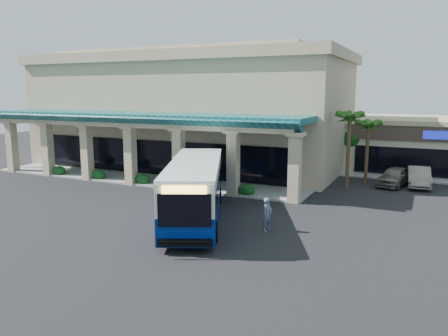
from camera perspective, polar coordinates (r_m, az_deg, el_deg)
The scene contains 11 objects.
ground at distance 27.73m, azimuth -6.06°, elevation -5.58°, with size 110.00×110.00×0.00m, color black.
main_building at distance 44.61m, azimuth -4.32°, elevation 7.70°, with size 30.80×14.80×11.35m, color tan, non-canonical shape.
arcade at distance 37.13m, azimuth -11.28°, elevation 2.72°, with size 30.00×6.20×5.70m, color #0D4B50, non-canonical shape.
palm_0 at distance 34.48m, azimuth 15.95°, elevation 2.74°, with size 2.40×2.40×6.60m, color #225015, non-canonical shape.
palm_1 at distance 37.33m, azimuth 18.20°, elevation 2.53°, with size 2.40×2.40×5.80m, color #225015, non-canonical shape.
palm_2 at distance 46.97m, azimuth -25.93°, elevation 3.69°, with size 2.40×2.40×6.20m, color #225015, non-canonical shape.
broadleaf_tree at distance 42.58m, azimuth 16.34°, elevation 2.81°, with size 2.60×2.60×4.81m, color #0D3C12, non-canonical shape.
transit_bus at distance 25.58m, azimuth -3.77°, elevation -2.92°, with size 2.85×12.26×3.43m, color navy, non-canonical shape.
pedestrian at distance 23.65m, azimuth 5.69°, elevation -6.05°, with size 0.66×0.43×1.80m, color slate.
car_silver at distance 37.21m, azimuth 21.39°, elevation -1.03°, with size 1.78×4.43×1.51m, color slate.
car_white at distance 37.74m, azimuth 24.09°, elevation -1.04°, with size 1.64×4.70×1.55m, color gray.
Camera 1 is at (13.96, -22.79, 7.39)m, focal length 35.00 mm.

